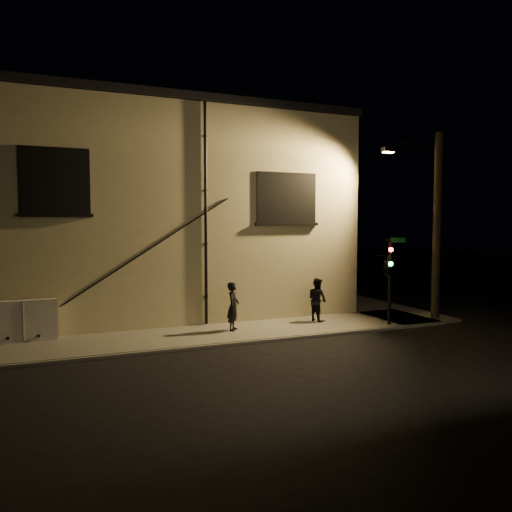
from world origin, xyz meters
name	(u,v)px	position (x,y,z in m)	size (l,w,h in m)	color
ground	(283,340)	(0.00, 0.00, 0.00)	(90.00, 90.00, 0.00)	black
sidewalk	(264,314)	(1.22, 4.39, 0.06)	(21.00, 16.00, 0.12)	#605F56
building	(144,214)	(-3.00, 8.99, 4.40)	(16.20, 12.23, 8.80)	#BCB487
utility_cabinet	(23,321)	(-8.09, 2.70, 0.80)	(2.05, 0.35, 1.35)	beige
pedestrian_a	(233,306)	(-1.20, 1.62, 0.99)	(0.63, 0.42, 1.74)	black
pedestrian_b	(317,300)	(2.45, 1.94, 0.97)	(0.83, 0.64, 1.70)	black
traffic_signal	(387,267)	(4.45, 0.19, 2.34)	(1.20, 1.93, 3.30)	black
streetlamp_pole	(434,223)	(7.06, 0.64, 3.99)	(2.04, 1.40, 7.58)	black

